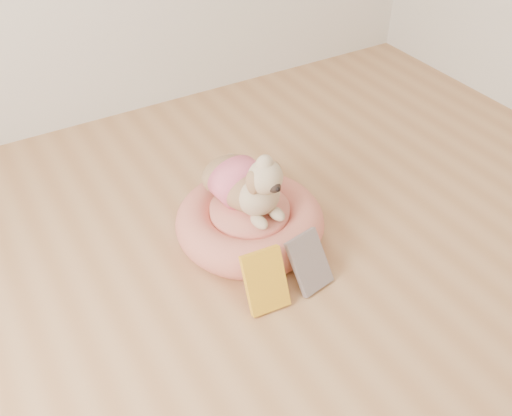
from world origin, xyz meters
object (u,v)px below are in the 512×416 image
book_yellow (265,281)px  book_white (309,262)px  dog (247,174)px  pet_bed (250,222)px

book_yellow → book_white: book_yellow is taller
dog → book_white: dog is taller
book_yellow → dog: bearing=74.8°
pet_bed → book_white: size_ratio=2.75×
book_yellow → book_white: 0.19m
book_white → book_yellow: bearing=171.3°
pet_bed → dog: size_ratio=1.48×
pet_bed → book_white: bearing=-79.4°
dog → pet_bed: bearing=-91.3°
dog → book_yellow: dog is taller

